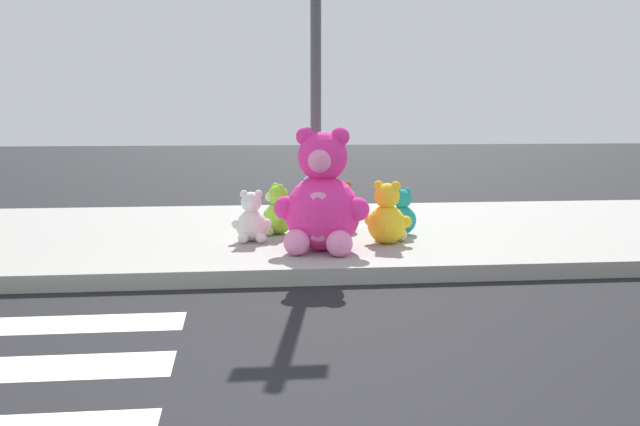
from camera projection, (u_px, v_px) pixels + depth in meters
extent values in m
cube|color=#9E9B93|center=(222.00, 236.00, 8.36)|extent=(28.00, 4.40, 0.15)
cylinder|color=#4C4C51|center=(316.00, 85.00, 7.45)|extent=(0.11, 0.11, 3.20)
sphere|color=#F22D93|center=(323.00, 213.00, 7.08)|extent=(0.73, 0.73, 0.73)
ellipsoid|color=pink|center=(319.00, 217.00, 6.82)|extent=(0.43, 0.26, 0.47)
sphere|color=#F22D93|center=(323.00, 157.00, 7.01)|extent=(0.48, 0.48, 0.48)
sphere|color=pink|center=(320.00, 161.00, 6.81)|extent=(0.22, 0.22, 0.22)
sphere|color=#F22D93|center=(340.00, 137.00, 6.96)|extent=(0.18, 0.18, 0.18)
sphere|color=#F22D93|center=(358.00, 209.00, 6.93)|extent=(0.23, 0.23, 0.23)
sphere|color=pink|center=(339.00, 244.00, 6.78)|extent=(0.25, 0.25, 0.25)
sphere|color=#F22D93|center=(305.00, 136.00, 7.00)|extent=(0.18, 0.18, 0.18)
sphere|color=#F22D93|center=(286.00, 208.00, 7.03)|extent=(0.23, 0.23, 0.23)
sphere|color=pink|center=(297.00, 242.00, 6.84)|extent=(0.25, 0.25, 0.25)
sphere|color=yellow|center=(387.00, 224.00, 7.46)|extent=(0.39, 0.39, 0.39)
ellipsoid|color=#F0DB80|center=(390.00, 223.00, 7.59)|extent=(0.23, 0.17, 0.26)
sphere|color=yellow|center=(387.00, 196.00, 7.42)|extent=(0.26, 0.26, 0.26)
sphere|color=#F0DB80|center=(390.00, 196.00, 7.52)|extent=(0.12, 0.12, 0.12)
sphere|color=yellow|center=(378.00, 185.00, 7.44)|extent=(0.10, 0.10, 0.10)
sphere|color=yellow|center=(370.00, 220.00, 7.57)|extent=(0.12, 0.12, 0.12)
sphere|color=#F0DB80|center=(381.00, 234.00, 7.67)|extent=(0.14, 0.14, 0.14)
sphere|color=yellow|center=(396.00, 186.00, 7.38)|extent=(0.10, 0.10, 0.10)
sphere|color=yellow|center=(406.00, 222.00, 7.44)|extent=(0.12, 0.12, 0.12)
sphere|color=#F0DB80|center=(401.00, 235.00, 7.60)|extent=(0.14, 0.14, 0.14)
sphere|color=teal|center=(402.00, 220.00, 8.04)|extent=(0.31, 0.31, 0.31)
ellipsoid|color=#7BBFBC|center=(396.00, 219.00, 8.14)|extent=(0.19, 0.13, 0.20)
sphere|color=teal|center=(402.00, 199.00, 8.01)|extent=(0.21, 0.21, 0.21)
sphere|color=#7BBFBC|center=(398.00, 199.00, 8.09)|extent=(0.09, 0.09, 0.09)
sphere|color=teal|center=(397.00, 192.00, 7.96)|extent=(0.08, 0.08, 0.08)
sphere|color=teal|center=(389.00, 218.00, 8.00)|extent=(0.10, 0.10, 0.10)
sphere|color=#7BBFBC|center=(389.00, 228.00, 8.13)|extent=(0.11, 0.11, 0.11)
sphere|color=teal|center=(408.00, 191.00, 8.03)|extent=(0.08, 0.08, 0.08)
sphere|color=teal|center=(411.00, 217.00, 8.14)|extent=(0.10, 0.10, 0.10)
sphere|color=#7BBFBC|center=(402.00, 227.00, 8.21)|extent=(0.11, 0.11, 0.11)
sphere|color=olive|center=(342.00, 216.00, 8.23)|extent=(0.35, 0.35, 0.35)
ellipsoid|color=tan|center=(335.00, 215.00, 8.33)|extent=(0.20, 0.17, 0.23)
sphere|color=olive|center=(343.00, 193.00, 8.20)|extent=(0.23, 0.23, 0.23)
sphere|color=tan|center=(337.00, 194.00, 8.27)|extent=(0.10, 0.10, 0.10)
sphere|color=olive|center=(337.00, 186.00, 8.13)|extent=(0.09, 0.09, 0.09)
sphere|color=olive|center=(329.00, 215.00, 8.16)|extent=(0.11, 0.11, 0.11)
sphere|color=tan|center=(328.00, 225.00, 8.30)|extent=(0.12, 0.12, 0.12)
sphere|color=olive|center=(348.00, 185.00, 8.23)|extent=(0.09, 0.09, 0.09)
sphere|color=olive|center=(351.00, 212.00, 8.36)|extent=(0.11, 0.11, 0.11)
sphere|color=tan|center=(340.00, 224.00, 8.42)|extent=(0.12, 0.12, 0.12)
sphere|color=white|center=(252.00, 226.00, 7.61)|extent=(0.33, 0.33, 0.33)
ellipsoid|color=white|center=(252.00, 227.00, 7.49)|extent=(0.18, 0.07, 0.21)
sphere|color=white|center=(251.00, 202.00, 7.57)|extent=(0.21, 0.21, 0.21)
sphere|color=white|center=(251.00, 205.00, 7.48)|extent=(0.10, 0.10, 0.10)
sphere|color=white|center=(258.00, 194.00, 7.57)|extent=(0.08, 0.08, 0.08)
sphere|color=white|center=(267.00, 224.00, 7.58)|extent=(0.10, 0.10, 0.10)
sphere|color=white|center=(261.00, 238.00, 7.49)|extent=(0.11, 0.11, 0.11)
sphere|color=white|center=(244.00, 194.00, 7.55)|extent=(0.08, 0.08, 0.08)
sphere|color=white|center=(236.00, 224.00, 7.55)|extent=(0.10, 0.10, 0.10)
sphere|color=white|center=(243.00, 238.00, 7.47)|extent=(0.11, 0.11, 0.11)
sphere|color=#B28CD8|center=(313.00, 209.00, 8.70)|extent=(0.39, 0.39, 0.39)
ellipsoid|color=silver|center=(302.00, 209.00, 8.69)|extent=(0.10, 0.22, 0.25)
sphere|color=#B28CD8|center=(313.00, 184.00, 8.66)|extent=(0.26, 0.26, 0.26)
sphere|color=silver|center=(304.00, 186.00, 8.65)|extent=(0.12, 0.12, 0.12)
sphere|color=#B28CD8|center=(314.00, 176.00, 8.55)|extent=(0.10, 0.10, 0.10)
sphere|color=#B28CD8|center=(310.00, 208.00, 8.51)|extent=(0.12, 0.12, 0.12)
sphere|color=silver|center=(300.00, 221.00, 8.60)|extent=(0.13, 0.13, 0.13)
sphere|color=#B28CD8|center=(313.00, 175.00, 8.73)|extent=(0.10, 0.10, 0.10)
sphere|color=#B28CD8|center=(309.00, 204.00, 8.87)|extent=(0.12, 0.12, 0.12)
sphere|color=silver|center=(299.00, 218.00, 8.81)|extent=(0.13, 0.13, 0.13)
sphere|color=#8CD133|center=(278.00, 219.00, 8.05)|extent=(0.34, 0.34, 0.34)
ellipsoid|color=#B8DE87|center=(267.00, 219.00, 8.01)|extent=(0.12, 0.20, 0.22)
sphere|color=#8CD133|center=(278.00, 195.00, 8.02)|extent=(0.23, 0.23, 0.23)
sphere|color=#B8DE87|center=(270.00, 197.00, 7.98)|extent=(0.10, 0.10, 0.10)
sphere|color=#8CD133|center=(280.00, 188.00, 7.93)|extent=(0.09, 0.09, 0.09)
sphere|color=#8CD133|center=(279.00, 218.00, 7.88)|extent=(0.11, 0.11, 0.11)
sphere|color=#B8DE87|center=(268.00, 231.00, 7.93)|extent=(0.12, 0.12, 0.12)
sphere|color=#8CD133|center=(276.00, 187.00, 8.08)|extent=(0.09, 0.09, 0.09)
sphere|color=#8CD133|center=(270.00, 215.00, 8.18)|extent=(0.11, 0.11, 0.11)
sphere|color=#B8DE87|center=(263.00, 228.00, 8.10)|extent=(0.12, 0.12, 0.12)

